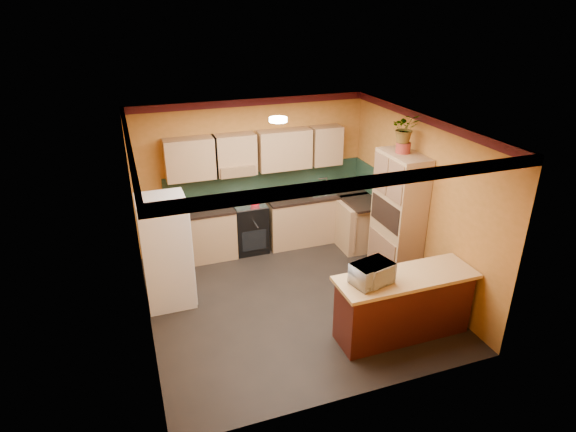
% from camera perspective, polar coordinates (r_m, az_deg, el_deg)
% --- Properties ---
extents(room_shell, '(4.24, 4.24, 2.72)m').
position_cam_1_polar(room_shell, '(6.84, -0.12, 6.13)').
color(room_shell, black).
rests_on(room_shell, ground).
extents(base_cabinets_back, '(3.65, 0.60, 0.88)m').
position_cam_1_polar(base_cabinets_back, '(8.91, -0.70, -0.81)').
color(base_cabinets_back, tan).
rests_on(base_cabinets_back, ground).
extents(countertop_back, '(3.65, 0.62, 0.04)m').
position_cam_1_polar(countertop_back, '(8.73, -0.71, 1.92)').
color(countertop_back, black).
rests_on(countertop_back, base_cabinets_back).
extents(stove, '(0.58, 0.58, 0.91)m').
position_cam_1_polar(stove, '(8.74, -4.58, -1.30)').
color(stove, black).
rests_on(stove, ground).
extents(kettle, '(0.21, 0.21, 0.18)m').
position_cam_1_polar(kettle, '(8.50, -3.96, 1.97)').
color(kettle, red).
rests_on(kettle, stove).
extents(sink, '(0.48, 0.40, 0.03)m').
position_cam_1_polar(sink, '(8.98, 3.98, 2.75)').
color(sink, silver).
rests_on(sink, countertop_back).
extents(base_cabinets_right, '(0.60, 0.80, 0.88)m').
position_cam_1_polar(base_cabinets_right, '(8.91, 8.75, -1.12)').
color(base_cabinets_right, tan).
rests_on(base_cabinets_right, ground).
extents(countertop_right, '(0.62, 0.80, 0.04)m').
position_cam_1_polar(countertop_right, '(8.73, 8.93, 1.62)').
color(countertop_right, black).
rests_on(countertop_right, base_cabinets_right).
extents(fridge, '(0.68, 0.66, 1.70)m').
position_cam_1_polar(fridge, '(7.27, -14.26, -4.12)').
color(fridge, white).
rests_on(fridge, ground).
extents(pantry, '(0.48, 0.90, 2.10)m').
position_cam_1_polar(pantry, '(7.86, 12.89, -0.13)').
color(pantry, tan).
rests_on(pantry, ground).
extents(fern_pot, '(0.22, 0.22, 0.16)m').
position_cam_1_polar(fern_pot, '(7.52, 13.49, 7.88)').
color(fern_pot, maroon).
rests_on(fern_pot, pantry).
extents(fern, '(0.49, 0.46, 0.44)m').
position_cam_1_polar(fern, '(7.45, 13.71, 10.08)').
color(fern, tan).
rests_on(fern, fern_pot).
extents(breakfast_bar, '(1.80, 0.55, 0.88)m').
position_cam_1_polar(breakfast_bar, '(6.76, 13.47, -10.45)').
color(breakfast_bar, '#4C1511').
rests_on(breakfast_bar, ground).
extents(bar_top, '(1.90, 0.65, 0.05)m').
position_cam_1_polar(bar_top, '(6.51, 13.87, -7.07)').
color(bar_top, tan).
rests_on(bar_top, breakfast_bar).
extents(microwave, '(0.58, 0.46, 0.28)m').
position_cam_1_polar(microwave, '(6.18, 9.92, -6.71)').
color(microwave, white).
rests_on(microwave, bar_top).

